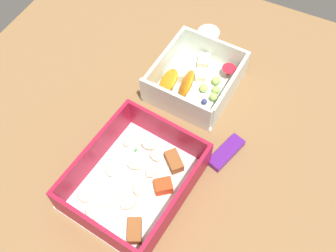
# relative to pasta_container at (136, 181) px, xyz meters

# --- Properties ---
(table_surface) EXTENTS (0.80, 0.80, 0.02)m
(table_surface) POSITION_rel_pasta_container_xyz_m (-0.10, -0.01, -0.03)
(table_surface) COLOR brown
(table_surface) RESTS_ON ground
(pasta_container) EXTENTS (0.21, 0.17, 0.06)m
(pasta_container) POSITION_rel_pasta_container_xyz_m (0.00, 0.00, 0.00)
(pasta_container) COLOR white
(pasta_container) RESTS_ON table_surface
(fruit_bowl) EXTENTS (0.16, 0.14, 0.06)m
(fruit_bowl) POSITION_rel_pasta_container_xyz_m (-0.22, 0.00, 0.00)
(fruit_bowl) COLOR silver
(fruit_bowl) RESTS_ON table_surface
(candy_bar) EXTENTS (0.07, 0.04, 0.01)m
(candy_bar) POSITION_rel_pasta_container_xyz_m (-0.11, 0.10, -0.01)
(candy_bar) COLOR #51197A
(candy_bar) RESTS_ON table_surface
(paper_cup_liner) EXTENTS (0.04, 0.04, 0.02)m
(paper_cup_liner) POSITION_rel_pasta_container_xyz_m (-0.34, -0.03, -0.01)
(paper_cup_liner) COLOR white
(paper_cup_liner) RESTS_ON table_surface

